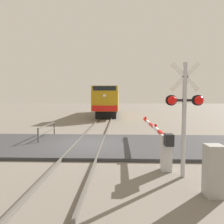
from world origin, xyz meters
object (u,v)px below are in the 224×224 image
object	(u,v)px
locomotive	(108,101)
crossing_signal	(185,107)
utility_cabinet	(213,171)
crossing_gate	(161,140)
guard_railing	(47,130)

from	to	relation	value
locomotive	crossing_signal	size ratio (longest dim) A/B	4.32
crossing_signal	locomotive	bearing A→B (deg)	98.97
locomotive	utility_cabinet	distance (m)	25.35
locomotive	crossing_gate	world-z (taller)	locomotive
locomotive	utility_cabinet	xyz separation A→B (m)	(4.13, -24.98, -1.35)
locomotive	crossing_gate	xyz separation A→B (m)	(3.32, -22.07, -1.15)
crossing_gate	crossing_signal	bearing A→B (deg)	-75.65
crossing_signal	guard_railing	world-z (taller)	crossing_signal
crossing_signal	utility_cabinet	world-z (taller)	crossing_signal
locomotive	crossing_gate	size ratio (longest dim) A/B	2.30
utility_cabinet	crossing_gate	bearing A→B (deg)	105.43
crossing_signal	utility_cabinet	bearing A→B (deg)	-73.22
crossing_signal	crossing_gate	world-z (taller)	crossing_signal
crossing_signal	guard_railing	bearing A→B (deg)	139.01
guard_railing	crossing_gate	bearing A→B (deg)	-33.53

